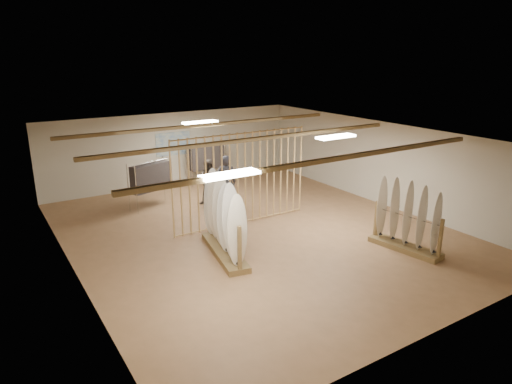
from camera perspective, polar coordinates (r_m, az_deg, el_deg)
floor at (r=13.31m, az=0.00°, el=-4.95°), size 12.00×12.00×0.00m
ceiling at (r=12.53m, az=0.00°, el=7.01°), size 12.00×12.00×0.00m
wall_back at (r=18.06m, az=-10.30°, el=5.33°), size 12.00×0.00×12.00m
wall_front at (r=8.72m, az=21.89°, el=-8.54°), size 12.00×0.00×12.00m
wall_left at (r=11.13m, az=-22.32°, el=-3.06°), size 0.00×12.00×12.00m
wall_right at (r=16.00m, az=15.32°, el=3.50°), size 0.00×12.00×12.00m
ceiling_slats at (r=12.54m, az=0.00°, el=6.65°), size 9.50×6.12×0.10m
light_panels at (r=12.54m, az=0.00°, el=6.74°), size 1.20×0.35×0.06m
bamboo_partition at (r=13.50m, az=-1.82°, el=1.65°), size 4.45×0.05×2.78m
poster at (r=18.00m, az=-10.31°, el=5.94°), size 1.40×0.03×0.90m
rack_left at (r=11.61m, az=-4.02°, el=-4.66°), size 1.05×2.58×2.03m
rack_right at (r=12.50m, az=18.31°, el=-4.21°), size 0.81×2.01×1.86m
clothing_rack_a at (r=15.47m, az=-13.08°, el=1.82°), size 1.43×0.80×1.59m
clothing_rack_b at (r=18.02m, az=-6.22°, el=4.36°), size 1.52×0.43×1.62m
shopper_a at (r=15.05m, az=-3.75°, el=1.72°), size 0.89×0.82×2.03m
shopper_b at (r=15.44m, az=-5.82°, el=1.57°), size 1.08×1.02×1.77m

